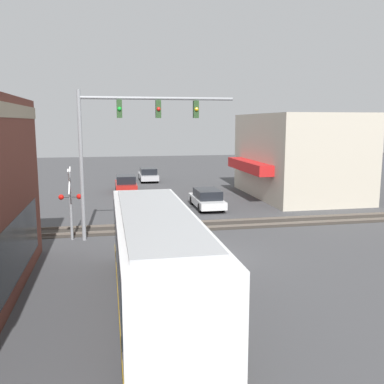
% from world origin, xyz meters
% --- Properties ---
extents(ground_plane, '(120.00, 120.00, 0.00)m').
position_xyz_m(ground_plane, '(0.00, 0.00, 0.00)').
color(ground_plane, '#424244').
extents(shop_building, '(11.71, 8.53, 6.77)m').
position_xyz_m(shop_building, '(14.75, -11.14, 3.38)').
color(shop_building, beige).
rests_on(shop_building, ground).
extents(city_bus, '(11.05, 2.59, 3.24)m').
position_xyz_m(city_bus, '(-4.94, 2.80, 1.79)').
color(city_bus, white).
rests_on(city_bus, ground).
extents(traffic_signal_gantry, '(0.42, 8.04, 7.72)m').
position_xyz_m(traffic_signal_gantry, '(4.08, 3.26, 5.72)').
color(traffic_signal_gantry, gray).
rests_on(traffic_signal_gantry, ground).
extents(crossing_signal, '(1.41, 1.18, 3.81)m').
position_xyz_m(crossing_signal, '(4.25, 6.24, 2.30)').
color(crossing_signal, gray).
rests_on(crossing_signal, ground).
extents(rail_track_near, '(2.60, 60.00, 0.15)m').
position_xyz_m(rail_track_near, '(6.00, 0.00, 0.03)').
color(rail_track_near, '#332D28').
rests_on(rail_track_near, ground).
extents(parked_car_white, '(4.70, 1.82, 1.38)m').
position_xyz_m(parked_car_white, '(11.09, -2.60, 0.65)').
color(parked_car_white, silver).
rests_on(parked_car_white, ground).
extents(parked_car_red, '(4.30, 1.82, 1.49)m').
position_xyz_m(parked_car_red, '(19.56, 2.80, 0.69)').
color(parked_car_red, '#B21E19').
rests_on(parked_car_red, ground).
extents(parked_car_silver, '(4.36, 1.82, 1.41)m').
position_xyz_m(parked_car_silver, '(26.19, 0.20, 0.66)').
color(parked_car_silver, '#B7B7BC').
rests_on(parked_car_silver, ground).
extents(pedestrian_near_bus, '(0.34, 0.34, 1.74)m').
position_xyz_m(pedestrian_near_bus, '(-3.90, 0.82, 0.89)').
color(pedestrian_near_bus, '#473828').
rests_on(pedestrian_near_bus, ground).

